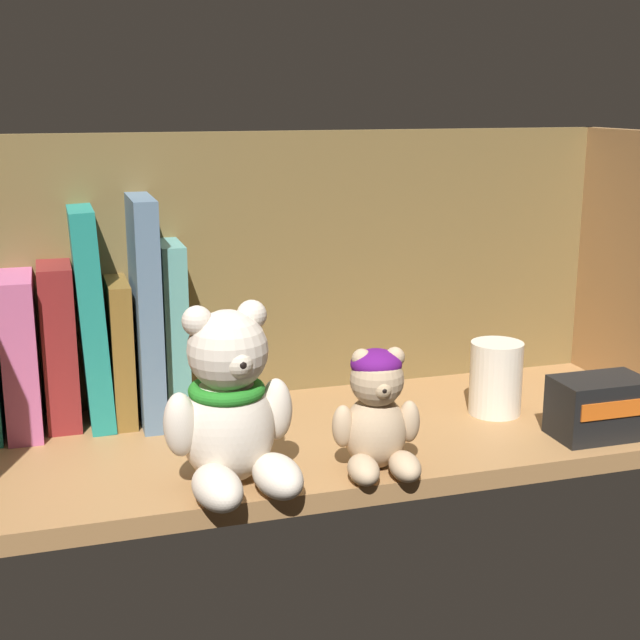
{
  "coord_description": "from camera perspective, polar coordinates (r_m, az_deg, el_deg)",
  "views": [
    {
      "loc": [
        -27.24,
        -85.39,
        36.92
      ],
      "look_at": [
        -1.03,
        0.0,
        14.35
      ],
      "focal_mm": 50.19,
      "sensor_mm": 36.0,
      "label": 1
    }
  ],
  "objects": [
    {
      "name": "book_5",
      "position": [
        1.01,
        -12.65,
        -1.79
      ],
      "size": [
        2.26,
        10.93,
        15.63
      ],
      "primitive_type": "cube",
      "color": "brown",
      "rests_on": "shelf_board"
    },
    {
      "name": "pillar_candle",
      "position": [
        1.02,
        11.04,
        -3.58
      ],
      "size": [
        5.85,
        5.85,
        8.24
      ],
      "primitive_type": "cylinder",
      "color": "silver",
      "rests_on": "shelf_board"
    },
    {
      "name": "shelf_board",
      "position": [
        0.97,
        0.59,
        -7.66
      ],
      "size": [
        77.13,
        28.65,
        2.0
      ],
      "primitive_type": "cube",
      "color": "#9E7042",
      "rests_on": "ground"
    },
    {
      "name": "book_7",
      "position": [
        1.01,
        -9.43,
        -0.51
      ],
      "size": [
        2.55,
        9.62,
        19.42
      ],
      "primitive_type": "cube",
      "color": "#56968F",
      "rests_on": "shelf_board"
    },
    {
      "name": "book_6",
      "position": [
        1.0,
        -11.17,
        0.81
      ],
      "size": [
        2.46,
        14.55,
        24.61
      ],
      "primitive_type": "cube",
      "color": "slate",
      "rests_on": "shelf_board"
    },
    {
      "name": "book_4",
      "position": [
        1.0,
        -14.41,
        0.28
      ],
      "size": [
        3.48,
        11.52,
        23.63
      ],
      "primitive_type": "cube",
      "rotation": [
        0.0,
        -0.04,
        0.0
      ],
      "color": "#1E7F73",
      "rests_on": "shelf_board"
    },
    {
      "name": "teddy_bear_larger",
      "position": [
        0.82,
        -5.73,
        -5.7
      ],
      "size": [
        12.58,
        13.01,
        16.99
      ],
      "color": "beige",
      "rests_on": "shelf_board"
    },
    {
      "name": "teddy_bear_smaller",
      "position": [
        0.85,
        3.65,
        -5.96
      ],
      "size": [
        8.75,
        8.97,
        11.89
      ],
      "color": "tan",
      "rests_on": "shelf_board"
    },
    {
      "name": "shelf_back_panel",
      "position": [
        1.06,
        -1.84,
        3.04
      ],
      "size": [
        79.53,
        1.2,
        32.92
      ],
      "primitive_type": "cube",
      "color": "brown",
      "rests_on": "ground"
    },
    {
      "name": "book_3",
      "position": [
        1.0,
        -16.3,
        -1.49
      ],
      "size": [
        3.5,
        9.04,
        17.67
      ],
      "primitive_type": "cube",
      "color": "maroon",
      "rests_on": "shelf_board"
    },
    {
      "name": "small_product_box",
      "position": [
        0.98,
        17.36,
        -5.34
      ],
      "size": [
        9.66,
        6.02,
        6.32
      ],
      "color": "black",
      "rests_on": "shelf_board"
    },
    {
      "name": "book_2",
      "position": [
        1.0,
        -18.54,
        -1.86
      ],
      "size": [
        3.5,
        13.02,
        16.91
      ],
      "primitive_type": "cube",
      "color": "#B45583",
      "rests_on": "shelf_board"
    }
  ]
}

